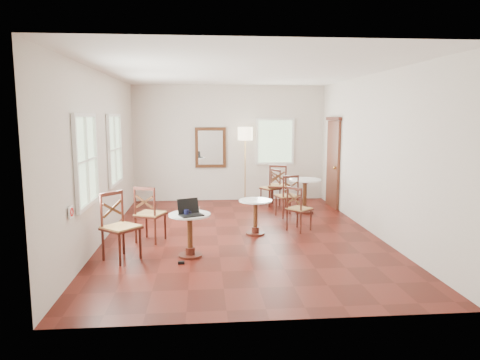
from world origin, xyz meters
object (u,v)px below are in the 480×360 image
(cafe_table_near, at_px, (190,230))
(chair_mid_a, at_px, (287,196))
(chair_near_b, at_px, (120,227))
(cafe_table_back, at_px, (305,192))
(chair_mid_b, at_px, (298,209))
(navy_mug, at_px, (187,213))
(laptop, at_px, (190,211))
(chair_back_a, at_px, (279,185))
(water_glass, at_px, (198,210))
(power_adapter, at_px, (181,263))
(mouse, at_px, (182,211))
(cafe_table_mid, at_px, (255,213))
(chair_back_b, at_px, (271,188))
(chair_near_a, at_px, (150,214))
(floor_lamp, at_px, (245,139))

(cafe_table_near, relative_size, chair_mid_a, 0.74)
(chair_near_b, bearing_deg, cafe_table_back, -9.30)
(chair_mid_b, distance_m, navy_mug, 2.62)
(chair_mid_b, relative_size, laptop, 2.05)
(chair_back_a, bearing_deg, navy_mug, 81.46)
(cafe_table_near, xyz_separation_m, water_glass, (0.13, 0.02, 0.32))
(power_adapter, bearing_deg, navy_mug, 68.95)
(chair_back_a, distance_m, mouse, 4.29)
(mouse, bearing_deg, navy_mug, -86.96)
(cafe_table_mid, height_order, chair_near_b, chair_near_b)
(chair_mid_a, height_order, mouse, chair_mid_a)
(mouse, height_order, power_adapter, mouse)
(cafe_table_back, relative_size, chair_back_b, 0.87)
(cafe_table_near, relative_size, chair_near_b, 0.66)
(cafe_table_back, bearing_deg, chair_near_a, -147.44)
(chair_mid_a, distance_m, power_adapter, 3.71)
(cafe_table_near, bearing_deg, chair_near_a, 128.68)
(laptop, bearing_deg, chair_back_a, 38.56)
(chair_near_b, xyz_separation_m, chair_mid_b, (3.13, 1.46, -0.09))
(chair_near_a, bearing_deg, navy_mug, 145.65)
(chair_near_a, bearing_deg, power_adapter, 137.62)
(cafe_table_mid, height_order, mouse, mouse)
(navy_mug, bearing_deg, chair_mid_b, 36.32)
(cafe_table_back, xyz_separation_m, chair_back_b, (-0.64, 0.88, -0.04))
(power_adapter, bearing_deg, cafe_table_mid, 49.94)
(chair_near_a, xyz_separation_m, power_adapter, (0.61, -1.26, -0.48))
(floor_lamp, bearing_deg, navy_mug, -106.71)
(chair_mid_b, distance_m, floor_lamp, 3.26)
(cafe_table_mid, relative_size, chair_back_a, 0.64)
(chair_mid_b, xyz_separation_m, floor_lamp, (-0.75, 2.94, 1.21))
(laptop, bearing_deg, floor_lamp, 50.52)
(cafe_table_near, bearing_deg, floor_lamp, 73.35)
(cafe_table_mid, bearing_deg, cafe_table_near, -134.24)
(laptop, relative_size, water_glass, 4.08)
(floor_lamp, relative_size, water_glass, 18.51)
(chair_mid_b, distance_m, power_adapter, 2.84)
(laptop, distance_m, water_glass, 0.16)
(floor_lamp, xyz_separation_m, mouse, (-1.42, -4.23, -0.93))
(cafe_table_mid, distance_m, chair_back_b, 2.77)
(chair_mid_b, relative_size, power_adapter, 8.91)
(chair_near_b, bearing_deg, laptop, -51.67)
(navy_mug, bearing_deg, chair_back_a, 61.45)
(navy_mug, bearing_deg, water_glass, 38.71)
(cafe_table_mid, height_order, chair_mid_a, chair_mid_a)
(chair_near_a, xyz_separation_m, floor_lamp, (2.04, 3.44, 1.14))
(cafe_table_mid, relative_size, chair_near_b, 0.63)
(mouse, bearing_deg, cafe_table_back, 33.13)
(chair_back_a, relative_size, laptop, 2.44)
(chair_back_a, bearing_deg, power_adapter, 81.85)
(cafe_table_near, height_order, laptop, laptop)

